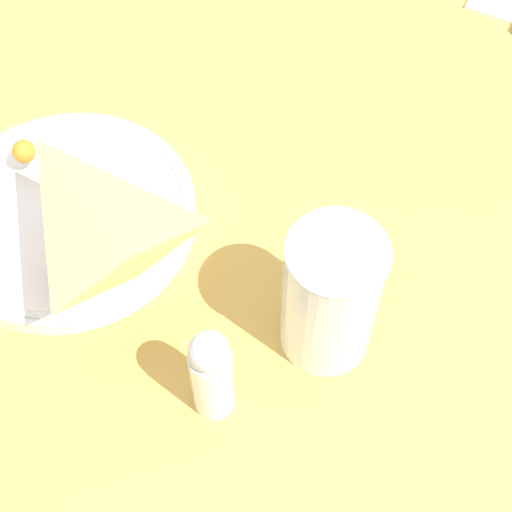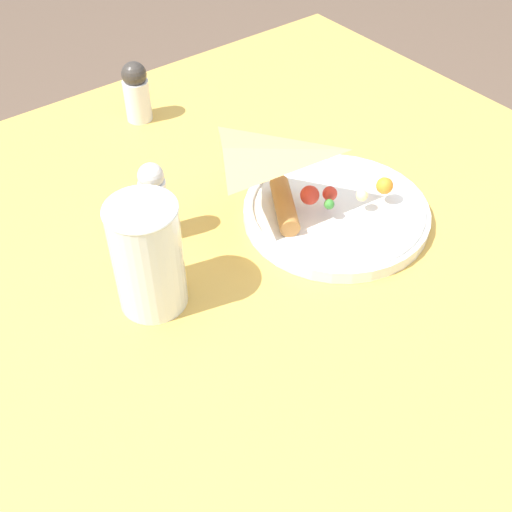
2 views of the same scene
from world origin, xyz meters
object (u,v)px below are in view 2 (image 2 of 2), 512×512
salt_shaker (154,202)px  pepper_shaker (136,91)px  plate_pizza (336,209)px  milk_glass (149,262)px  dining_table (382,361)px

salt_shaker → pepper_shaker: salt_shaker is taller
plate_pizza → milk_glass: 0.25m
dining_table → salt_shaker: 0.32m
plate_pizza → pepper_shaker: 0.36m
pepper_shaker → plate_pizza: bearing=-167.8°
plate_pizza → milk_glass: size_ratio=1.77×
dining_table → milk_glass: milk_glass is taller
dining_table → salt_shaker: size_ratio=11.95×
plate_pizza → milk_glass: milk_glass is taller
dining_table → pepper_shaker: (0.50, 0.02, 0.13)m
dining_table → milk_glass: 0.30m
plate_pizza → salt_shaker: size_ratio=2.20×
milk_glass → plate_pizza: bearing=-94.3°
dining_table → plate_pizza: (0.15, -0.06, 0.10)m
dining_table → salt_shaker: salt_shaker is taller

